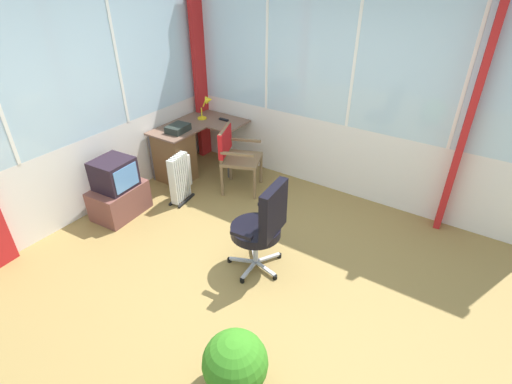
{
  "coord_description": "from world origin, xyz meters",
  "views": [
    {
      "loc": [
        -2.28,
        -1.58,
        2.77
      ],
      "look_at": [
        0.66,
        0.38,
        0.59
      ],
      "focal_mm": 27.16,
      "sensor_mm": 36.0,
      "label": 1
    }
  ],
  "objects_px": {
    "tv_on_stand": "(118,191)",
    "wooden_armchair": "(233,151)",
    "desk": "(177,153)",
    "desk_lamp": "(207,104)",
    "office_chair": "(263,224)",
    "tv_remote": "(224,120)",
    "paper_tray": "(178,128)",
    "potted_plant": "(235,364)",
    "space_heater": "(181,178)"
  },
  "relations": [
    {
      "from": "desk",
      "to": "tv_on_stand",
      "type": "bearing_deg",
      "value": -178.17
    },
    {
      "from": "office_chair",
      "to": "potted_plant",
      "type": "relative_size",
      "value": 1.87
    },
    {
      "from": "desk_lamp",
      "to": "potted_plant",
      "type": "distance_m",
      "value": 3.8
    },
    {
      "from": "tv_on_stand",
      "to": "desk",
      "type": "bearing_deg",
      "value": 1.83
    },
    {
      "from": "space_heater",
      "to": "desk",
      "type": "bearing_deg",
      "value": 46.68
    },
    {
      "from": "office_chair",
      "to": "space_heater",
      "type": "relative_size",
      "value": 1.54
    },
    {
      "from": "wooden_armchair",
      "to": "office_chair",
      "type": "relative_size",
      "value": 0.87
    },
    {
      "from": "desk",
      "to": "desk_lamp",
      "type": "distance_m",
      "value": 0.83
    },
    {
      "from": "tv_remote",
      "to": "tv_on_stand",
      "type": "distance_m",
      "value": 1.83
    },
    {
      "from": "desk_lamp",
      "to": "potted_plant",
      "type": "height_order",
      "value": "desk_lamp"
    },
    {
      "from": "desk_lamp",
      "to": "tv_on_stand",
      "type": "bearing_deg",
      "value": 179.11
    },
    {
      "from": "tv_remote",
      "to": "wooden_armchair",
      "type": "xyz_separation_m",
      "value": [
        -0.48,
        -0.52,
        -0.17
      ]
    },
    {
      "from": "tv_remote",
      "to": "wooden_armchair",
      "type": "relative_size",
      "value": 0.17
    },
    {
      "from": "desk_lamp",
      "to": "space_heater",
      "type": "relative_size",
      "value": 0.51
    },
    {
      "from": "desk",
      "to": "potted_plant",
      "type": "xyz_separation_m",
      "value": [
        -2.14,
        -2.58,
        -0.11
      ]
    },
    {
      "from": "space_heater",
      "to": "potted_plant",
      "type": "relative_size",
      "value": 1.21
    },
    {
      "from": "tv_remote",
      "to": "space_heater",
      "type": "height_order",
      "value": "tv_remote"
    },
    {
      "from": "space_heater",
      "to": "potted_plant",
      "type": "bearing_deg",
      "value": -128.84
    },
    {
      "from": "wooden_armchair",
      "to": "desk",
      "type": "bearing_deg",
      "value": 103.27
    },
    {
      "from": "office_chair",
      "to": "space_heater",
      "type": "distance_m",
      "value": 1.68
    },
    {
      "from": "desk_lamp",
      "to": "paper_tray",
      "type": "height_order",
      "value": "desk_lamp"
    },
    {
      "from": "desk_lamp",
      "to": "tv_remote",
      "type": "relative_size",
      "value": 2.2
    },
    {
      "from": "space_heater",
      "to": "tv_remote",
      "type": "bearing_deg",
      "value": 7.03
    },
    {
      "from": "office_chair",
      "to": "space_heater",
      "type": "xyz_separation_m",
      "value": [
        0.51,
        1.58,
        -0.23
      ]
    },
    {
      "from": "desk",
      "to": "desk_lamp",
      "type": "bearing_deg",
      "value": -5.53
    },
    {
      "from": "desk",
      "to": "wooden_armchair",
      "type": "xyz_separation_m",
      "value": [
        0.2,
        -0.83,
        0.17
      ]
    },
    {
      "from": "tv_remote",
      "to": "potted_plant",
      "type": "xyz_separation_m",
      "value": [
        -2.82,
        -2.27,
        -0.45
      ]
    },
    {
      "from": "tv_remote",
      "to": "paper_tray",
      "type": "relative_size",
      "value": 0.5
    },
    {
      "from": "tv_on_stand",
      "to": "wooden_armchair",
      "type": "bearing_deg",
      "value": -31.9
    },
    {
      "from": "tv_on_stand",
      "to": "space_heater",
      "type": "relative_size",
      "value": 1.15
    },
    {
      "from": "desk_lamp",
      "to": "desk",
      "type": "bearing_deg",
      "value": 174.47
    },
    {
      "from": "tv_on_stand",
      "to": "potted_plant",
      "type": "bearing_deg",
      "value": -112.58
    },
    {
      "from": "desk_lamp",
      "to": "tv_on_stand",
      "type": "xyz_separation_m",
      "value": [
        -1.71,
        0.03,
        -0.6
      ]
    },
    {
      "from": "desk",
      "to": "potted_plant",
      "type": "height_order",
      "value": "desk"
    },
    {
      "from": "desk_lamp",
      "to": "wooden_armchair",
      "type": "relative_size",
      "value": 0.38
    },
    {
      "from": "tv_on_stand",
      "to": "paper_tray",
      "type": "bearing_deg",
      "value": -0.9
    },
    {
      "from": "desk_lamp",
      "to": "office_chair",
      "type": "height_order",
      "value": "desk_lamp"
    },
    {
      "from": "desk",
      "to": "office_chair",
      "type": "height_order",
      "value": "office_chair"
    },
    {
      "from": "wooden_armchair",
      "to": "desk_lamp",
      "type": "bearing_deg",
      "value": 60.38
    },
    {
      "from": "wooden_armchair",
      "to": "potted_plant",
      "type": "height_order",
      "value": "wooden_armchair"
    },
    {
      "from": "desk_lamp",
      "to": "tv_remote",
      "type": "height_order",
      "value": "desk_lamp"
    },
    {
      "from": "desk",
      "to": "desk_lamp",
      "type": "height_order",
      "value": "desk_lamp"
    },
    {
      "from": "office_chair",
      "to": "potted_plant",
      "type": "height_order",
      "value": "office_chair"
    },
    {
      "from": "tv_on_stand",
      "to": "space_heater",
      "type": "bearing_deg",
      "value": -32.1
    },
    {
      "from": "desk_lamp",
      "to": "office_chair",
      "type": "bearing_deg",
      "value": -128.46
    },
    {
      "from": "desk",
      "to": "paper_tray",
      "type": "height_order",
      "value": "paper_tray"
    },
    {
      "from": "wooden_armchair",
      "to": "tv_on_stand",
      "type": "bearing_deg",
      "value": 148.1
    },
    {
      "from": "tv_on_stand",
      "to": "potted_plant",
      "type": "height_order",
      "value": "tv_on_stand"
    },
    {
      "from": "office_chair",
      "to": "tv_on_stand",
      "type": "bearing_deg",
      "value": 94.14
    },
    {
      "from": "desk",
      "to": "tv_remote",
      "type": "height_order",
      "value": "tv_remote"
    }
  ]
}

